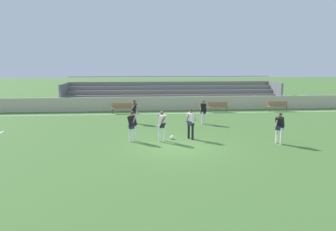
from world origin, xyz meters
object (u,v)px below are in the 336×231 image
object	(u,v)px
player_white_dropping_back	(191,121)
bench_near_bin	(122,107)
bench_near_wall_gap	(218,106)
player_white_pressing_high	(162,123)
soccer_ball	(172,137)
player_dark_on_ball	(132,124)
player_dark_wide_left	(134,110)
bench_centre_sideline	(278,105)
bleacher_stand	(173,94)
player_dark_deep_cover	(203,110)
player_dark_challenging	(280,126)

from	to	relation	value
player_white_dropping_back	bench_near_bin	bearing A→B (deg)	115.13
bench_near_wall_gap	player_white_pressing_high	distance (m)	11.37
soccer_ball	player_dark_on_ball	bearing A→B (deg)	-173.34
player_dark_wide_left	player_white_pressing_high	bearing A→B (deg)	-73.16
bench_centre_sideline	player_dark_wide_left	bearing A→B (deg)	-160.44
bleacher_stand	soccer_ball	world-z (taller)	bleacher_stand
player_dark_wide_left	soccer_ball	size ratio (longest dim) A/B	7.62
bench_near_bin	player_dark_on_ball	xyz separation A→B (m)	(1.16, -9.70, 0.43)
bench_centre_sideline	bench_near_bin	distance (m)	13.97
bench_near_wall_gap	bench_near_bin	xyz separation A→B (m)	(-8.42, 0.00, 0.00)
player_white_pressing_high	bleacher_stand	bearing A→B (deg)	81.68
player_white_pressing_high	soccer_ball	xyz separation A→B (m)	(0.60, 0.43, -0.91)
player_dark_on_ball	player_dark_deep_cover	bearing A→B (deg)	42.69
player_dark_on_ball	player_dark_deep_cover	world-z (taller)	player_dark_deep_cover
player_white_dropping_back	player_dark_wide_left	xyz separation A→B (m)	(-3.27, 4.92, -0.03)
bleacher_stand	soccer_ball	xyz separation A→B (m)	(-1.43, -13.44, -1.17)
bleacher_stand	soccer_ball	bearing A→B (deg)	-96.07
bleacher_stand	player_white_dropping_back	xyz separation A→B (m)	(-0.37, -13.47, -0.24)
player_white_dropping_back	player_dark_on_ball	world-z (taller)	player_white_dropping_back
bench_near_wall_gap	player_dark_on_ball	xyz separation A→B (m)	(-7.26, -9.70, 0.43)
bench_near_bin	player_dark_deep_cover	distance (m)	7.98
bench_centre_sideline	bench_near_wall_gap	xyz separation A→B (m)	(-5.55, 0.00, 0.00)
player_dark_deep_cover	soccer_ball	distance (m)	5.08
bench_near_bin	soccer_ball	size ratio (longest dim) A/B	8.18
player_white_pressing_high	player_white_dropping_back	world-z (taller)	player_white_dropping_back
player_white_dropping_back	player_dark_deep_cover	world-z (taller)	player_white_dropping_back
bench_near_bin	player_white_dropping_back	distance (m)	10.47
player_dark_challenging	player_dark_on_ball	world-z (taller)	player_dark_challenging
bench_centre_sideline	soccer_ball	xyz separation A→B (m)	(-10.58, -9.44, -0.44)
player_dark_deep_cover	player_dark_challenging	bearing A→B (deg)	-63.08
bench_near_wall_gap	bench_near_bin	distance (m)	8.42
bench_centre_sideline	player_white_pressing_high	size ratio (longest dim) A/B	1.05
player_dark_wide_left	soccer_ball	xyz separation A→B (m)	(2.21, -4.90, -0.89)
player_white_pressing_high	player_dark_challenging	distance (m)	6.27
bleacher_stand	bench_near_bin	bearing A→B (deg)	-140.27
player_white_pressing_high	bench_centre_sideline	bearing A→B (deg)	41.44
bench_near_wall_gap	player_dark_challenging	size ratio (longest dim) A/B	1.07
player_dark_challenging	player_dark_wide_left	distance (m)	10.09
player_dark_on_ball	bench_near_wall_gap	bearing A→B (deg)	53.20
bench_near_bin	player_dark_wide_left	bearing A→B (deg)	-75.49
bench_near_bin	soccer_ball	bearing A→B (deg)	-70.26
bench_near_wall_gap	bench_near_bin	world-z (taller)	same
bench_centre_sideline	player_dark_challenging	size ratio (longest dim) A/B	1.07
player_white_pressing_high	player_white_dropping_back	distance (m)	1.70
bleacher_stand	player_dark_challenging	bearing A→B (deg)	-74.51
player_dark_deep_cover	bench_near_wall_gap	bearing A→B (deg)	65.42
bench_near_bin	soccer_ball	xyz separation A→B (m)	(3.39, -9.44, -0.44)
player_white_dropping_back	player_dark_wide_left	world-z (taller)	player_white_dropping_back
bleacher_stand	player_white_pressing_high	distance (m)	14.02
bench_near_bin	bleacher_stand	bearing A→B (deg)	39.73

